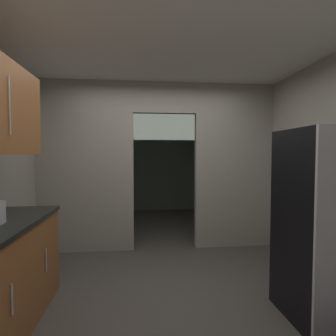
% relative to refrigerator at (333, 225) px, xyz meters
% --- Properties ---
extents(ground, '(20.00, 20.00, 0.00)m').
position_rel_refrigerator_xyz_m(ground, '(-1.42, 0.44, -0.85)').
color(ground, '#47423D').
extents(kitchen_overhead_slab, '(4.05, 7.17, 0.06)m').
position_rel_refrigerator_xyz_m(kitchen_overhead_slab, '(-1.42, 0.92, 1.77)').
color(kitchen_overhead_slab, silver).
extents(kitchen_partition, '(3.65, 0.12, 2.59)m').
position_rel_refrigerator_xyz_m(kitchen_partition, '(-1.45, 2.03, 0.51)').
color(kitchen_partition, '#9E998C').
rests_on(kitchen_partition, ground).
extents(adjoining_room_shell, '(3.65, 3.08, 2.59)m').
position_rel_refrigerator_xyz_m(adjoining_room_shell, '(-1.42, 4.11, 0.44)').
color(adjoining_room_shell, gray).
rests_on(adjoining_room_shell, ground).
extents(refrigerator, '(0.82, 0.74, 1.70)m').
position_rel_refrigerator_xyz_m(refrigerator, '(0.00, 0.00, 0.00)').
color(refrigerator, black).
rests_on(refrigerator, ground).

